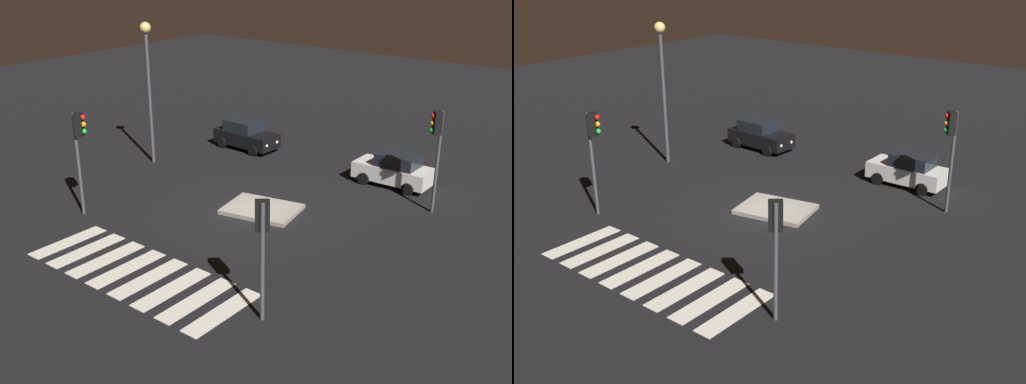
{
  "view_description": "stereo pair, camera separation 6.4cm",
  "coord_description": "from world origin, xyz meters",
  "views": [
    {
      "loc": [
        15.51,
        -19.56,
        11.01
      ],
      "look_at": [
        0.0,
        0.0,
        1.0
      ],
      "focal_mm": 44.15,
      "sensor_mm": 36.0,
      "label": 1
    },
    {
      "loc": [
        15.56,
        -19.52,
        11.01
      ],
      "look_at": [
        0.0,
        0.0,
        1.0
      ],
      "focal_mm": 44.15,
      "sensor_mm": 36.0,
      "label": 2
    }
  ],
  "objects": [
    {
      "name": "car_black",
      "position": [
        -6.16,
        6.84,
        0.8
      ],
      "size": [
        3.81,
        1.88,
        1.63
      ],
      "rotation": [
        0.0,
        0.0,
        -0.04
      ],
      "color": "black",
      "rests_on": "ground"
    },
    {
      "name": "traffic_light_east",
      "position": [
        5.15,
        -6.19,
        3.0
      ],
      "size": [
        0.54,
        0.53,
        3.95
      ],
      "rotation": [
        0.0,
        0.0,
        2.26
      ],
      "color": "#47474C",
      "rests_on": "ground"
    },
    {
      "name": "traffic_island",
      "position": [
        0.04,
        0.36,
        0.09
      ],
      "size": [
        3.54,
        2.93,
        0.18
      ],
      "color": "gray",
      "rests_on": "ground"
    },
    {
      "name": "traffic_light_south",
      "position": [
        -5.71,
        -4.57,
        3.4
      ],
      "size": [
        0.53,
        0.54,
        4.48
      ],
      "rotation": [
        0.0,
        0.0,
        0.68
      ],
      "color": "#47474C",
      "rests_on": "ground"
    },
    {
      "name": "car_white",
      "position": [
        3.1,
        6.77,
        0.8
      ],
      "size": [
        3.78,
        1.81,
        1.63
      ],
      "rotation": [
        0.0,
        0.0,
        3.15
      ],
      "color": "silver",
      "rests_on": "ground"
    },
    {
      "name": "street_lamp",
      "position": [
        -8.51,
        1.94,
        5.0
      ],
      "size": [
        0.56,
        0.56,
        7.29
      ],
      "color": "#47474C",
      "rests_on": "ground"
    },
    {
      "name": "ground_plane",
      "position": [
        0.0,
        0.0,
        0.0
      ],
      "size": [
        80.0,
        80.0,
        0.0
      ],
      "primitive_type": "plane",
      "color": "black"
    },
    {
      "name": "crosswalk_near",
      "position": [
        0.0,
        -6.78,
        0.01
      ],
      "size": [
        8.75,
        3.2,
        0.02
      ],
      "color": "silver",
      "rests_on": "ground"
    },
    {
      "name": "traffic_light_north",
      "position": [
        5.8,
        4.8,
        3.4
      ],
      "size": [
        0.53,
        0.54,
        4.49
      ],
      "rotation": [
        0.0,
        0.0,
        -2.45
      ],
      "color": "#47474C",
      "rests_on": "ground"
    }
  ]
}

